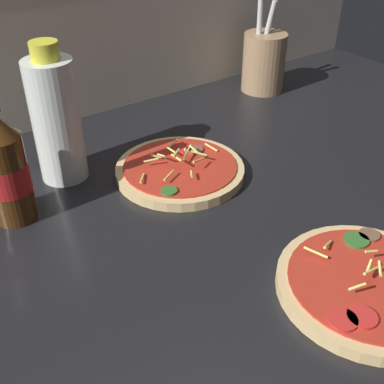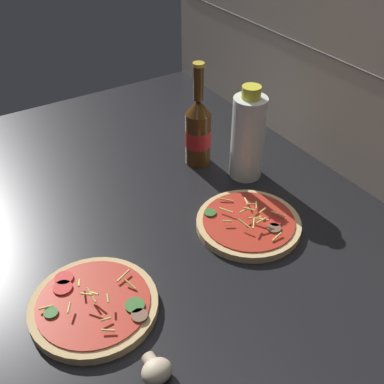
# 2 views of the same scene
# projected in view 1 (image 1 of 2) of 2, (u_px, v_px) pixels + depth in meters

# --- Properties ---
(counter_slab) EXTENTS (1.60, 0.90, 0.03)m
(counter_slab) POSITION_uv_depth(u_px,v_px,m) (221.00, 218.00, 0.77)
(counter_slab) COLOR black
(counter_slab) RESTS_ON ground
(pizza_near) EXTENTS (0.23, 0.23, 0.05)m
(pizza_near) POSITION_uv_depth(u_px,v_px,m) (367.00, 286.00, 0.62)
(pizza_near) COLOR tan
(pizza_near) RESTS_ON counter_slab
(pizza_far) EXTENTS (0.23, 0.23, 0.05)m
(pizza_far) POSITION_uv_depth(u_px,v_px,m) (180.00, 170.00, 0.85)
(pizza_far) COLOR tan
(pizza_far) RESTS_ON counter_slab
(beer_bottle) EXTENTS (0.07, 0.07, 0.27)m
(beer_bottle) POSITION_uv_depth(u_px,v_px,m) (5.00, 165.00, 0.70)
(beer_bottle) COLOR #47280F
(beer_bottle) RESTS_ON counter_slab
(oil_bottle) EXTENTS (0.08, 0.08, 0.24)m
(oil_bottle) POSITION_uv_depth(u_px,v_px,m) (56.00, 119.00, 0.79)
(oil_bottle) COLOR silver
(oil_bottle) RESTS_ON counter_slab
(utensil_crock) EXTENTS (0.10, 0.10, 0.23)m
(utensil_crock) POSITION_uv_depth(u_px,v_px,m) (264.00, 62.00, 1.15)
(utensil_crock) COLOR #9E7A56
(utensil_crock) RESTS_ON counter_slab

